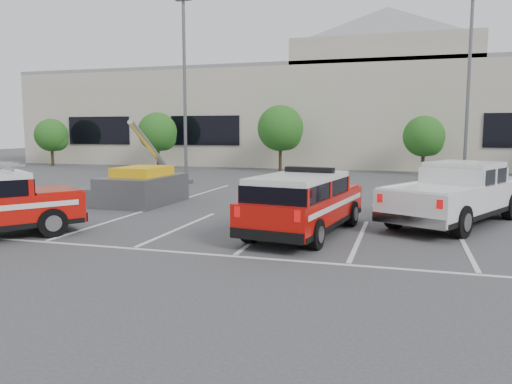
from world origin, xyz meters
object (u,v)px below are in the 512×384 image
convention_building (364,111)px  tree_mid_right (425,138)px  light_pole_mid (468,90)px  tree_left (159,133)px  tree_far_left (53,136)px  fire_chief_suv (304,207)px  tree_mid_left (282,130)px  white_pickup (457,199)px  utility_rig (139,187)px  light_pole_left (185,90)px

convention_building → tree_mid_right: 11.20m
tree_mid_right → light_pole_mid: (1.91, -6.05, 2.68)m
tree_left → tree_far_left: bearing=-180.0°
light_pole_mid → fire_chief_suv: bearing=-110.5°
convention_building → tree_mid_left: (-5.09, -9.82, -1.68)m
fire_chief_suv → tree_far_left: bearing=148.7°
tree_mid_right → fire_chief_suv: 22.30m
light_pole_mid → tree_left: bearing=164.6°
fire_chief_suv → white_pickup: size_ratio=0.85×
tree_left → utility_rig: size_ratio=1.09×
light_pole_left → utility_rig: size_ratio=2.52×
utility_rig → light_pole_left: bearing=101.6°
light_pole_left → fire_chief_suv: (9.10, -11.83, -4.40)m
tree_mid_right → utility_rig: (-11.59, -17.86, -1.82)m
convention_building → light_pole_mid: 17.27m
tree_left → utility_rig: tree_left is taller
tree_left → tree_mid_right: tree_left is taller
tree_far_left → tree_left: 10.00m
tree_left → fire_chief_suv: bearing=-53.8°
utility_rig → light_pole_mid: bearing=42.0°
tree_left → tree_mid_left: size_ratio=0.91×
tree_mid_left → utility_rig: (-1.59, -17.86, -2.36)m
convention_building → tree_far_left: (-25.09, -9.82, -2.22)m
light_pole_left → utility_rig: bearing=-79.1°
convention_building → utility_rig: convention_building is taller
tree_mid_right → light_pole_left: 16.72m
convention_building → tree_far_left: 27.03m
tree_left → fire_chief_suv: (16.00, -21.88, -1.99)m
light_pole_left → fire_chief_suv: bearing=-52.4°
tree_mid_right → light_pole_left: light_pole_left is taller
light_pole_left → light_pole_mid: bearing=14.9°
white_pickup → utility_rig: utility_rig is taller
tree_mid_left → fire_chief_suv: (6.00, -21.88, -2.26)m
tree_left → white_pickup: 27.79m
tree_far_left → tree_mid_right: 30.00m
light_pole_mid → white_pickup: light_pole_mid is taller
light_pole_mid → utility_rig: 18.50m
tree_far_left → fire_chief_suv: 34.03m
light_pole_mid → fire_chief_suv: light_pole_mid is taller
convention_building → utility_rig: bearing=-103.6°
convention_building → tree_mid_right: (4.91, -9.82, -2.22)m
fire_chief_suv → tree_mid_right: bearing=88.4°
tree_mid_right → white_pickup: bearing=-88.9°
tree_left → tree_mid_left: bearing=0.0°
tree_far_left → tree_left: bearing=0.0°
tree_left → white_pickup: size_ratio=0.66×
utility_rig → tree_mid_right: bearing=57.8°
tree_left → tree_mid_left: (10.00, 0.00, 0.27)m
tree_far_left → tree_mid_left: size_ratio=0.82×
convention_building → tree_left: 18.11m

